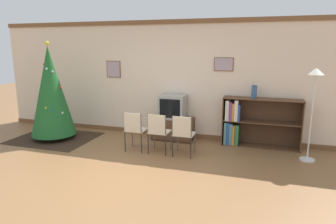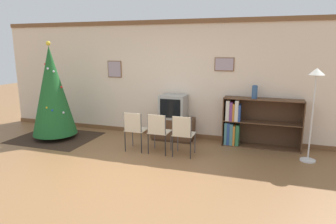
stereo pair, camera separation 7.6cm
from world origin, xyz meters
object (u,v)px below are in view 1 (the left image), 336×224
at_px(folding_chair_left, 135,129).
at_px(vase, 254,92).
at_px(television, 173,107).
at_px(standing_lamp, 314,90).
at_px(christmas_tree, 51,91).
at_px(bookshelf, 247,123).
at_px(tv_console, 173,129).
at_px(folding_chair_center, 158,131).
at_px(folding_chair_right, 183,133).

height_order(folding_chair_left, vase, vase).
bearing_deg(folding_chair_left, television, 63.03).
height_order(television, standing_lamp, standing_lamp).
relative_size(christmas_tree, standing_lamp, 1.28).
xyz_separation_m(bookshelf, standing_lamp, (1.17, -0.57, 0.83)).
distance_m(tv_console, folding_chair_center, 1.02).
bearing_deg(television, standing_lamp, -9.80).
bearing_deg(folding_chair_center, vase, 31.33).
bearing_deg(television, folding_chair_left, -116.97).
bearing_deg(vase, christmas_tree, -169.34).
relative_size(television, standing_lamp, 0.33).
relative_size(television, bookshelf, 0.35).
relative_size(television, folding_chair_right, 0.70).
distance_m(christmas_tree, tv_console, 2.90).
relative_size(folding_chair_left, standing_lamp, 0.47).
distance_m(folding_chair_left, standing_lamp, 3.46).
xyz_separation_m(tv_console, folding_chair_right, (0.51, -1.00, 0.22)).
bearing_deg(standing_lamp, folding_chair_center, -169.67).
height_order(tv_console, standing_lamp, standing_lamp).
distance_m(folding_chair_left, bookshelf, 2.40).
relative_size(folding_chair_right, vase, 2.98).
bearing_deg(folding_chair_right, television, 116.97).
xyz_separation_m(folding_chair_center, standing_lamp, (2.81, 0.51, 0.86)).
bearing_deg(christmas_tree, standing_lamp, 2.89).
distance_m(folding_chair_left, vase, 2.60).
relative_size(christmas_tree, television, 3.89).
bearing_deg(folding_chair_center, standing_lamp, 10.33).
distance_m(television, folding_chair_center, 1.04).
distance_m(christmas_tree, folding_chair_left, 2.26).
relative_size(folding_chair_center, standing_lamp, 0.47).
bearing_deg(folding_chair_right, standing_lamp, 12.54).
bearing_deg(tv_console, bookshelf, 2.77).
height_order(christmas_tree, bookshelf, christmas_tree).
xyz_separation_m(christmas_tree, folding_chair_left, (2.15, -0.24, -0.64)).
height_order(bookshelf, vase, vase).
distance_m(christmas_tree, vase, 4.49).
bearing_deg(folding_chair_left, christmas_tree, 173.75).
bearing_deg(vase, folding_chair_right, -139.42).
distance_m(christmas_tree, television, 2.79).
bearing_deg(standing_lamp, vase, 152.22).
bearing_deg(folding_chair_right, tv_console, 116.91).
bearing_deg(folding_chair_left, bookshelf, 26.66).
bearing_deg(standing_lamp, television, 170.20).
relative_size(folding_chair_right, bookshelf, 0.51).
height_order(christmas_tree, tv_console, christmas_tree).
distance_m(folding_chair_right, vase, 1.79).
relative_size(christmas_tree, folding_chair_left, 2.70).
height_order(tv_console, vase, vase).
height_order(folding_chair_left, standing_lamp, standing_lamp).
xyz_separation_m(folding_chair_right, vase, (1.25, 1.07, 0.71)).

